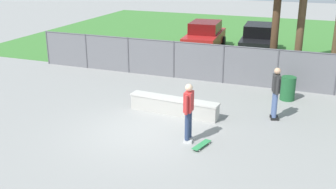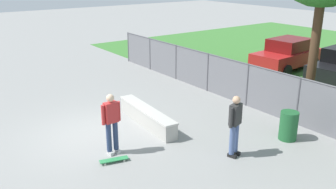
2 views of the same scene
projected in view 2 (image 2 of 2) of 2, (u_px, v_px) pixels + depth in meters
name	position (u px, v px, depth m)	size (l,w,h in m)	color
ground_plane	(93.00, 134.00, 11.94)	(80.00, 80.00, 0.00)	gray
concrete_ledge	(147.00, 116.00, 12.57)	(3.30, 0.72, 0.59)	#A8A59E
skateboarder	(111.00, 121.00, 10.35)	(0.28, 0.60, 1.82)	beige
skateboard	(114.00, 160.00, 10.14)	(0.40, 0.82, 0.09)	#2D8C4C
chainlink_fence	(226.00, 77.00, 15.01)	(16.09, 0.07, 1.70)	#4C4C51
car_red	(287.00, 54.00, 19.39)	(2.25, 4.32, 1.66)	#B21E1E
bystander	(235.00, 123.00, 10.20)	(0.36, 0.58, 1.82)	black
trash_bin	(289.00, 126.00, 11.41)	(0.56, 0.56, 0.92)	#1E592D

